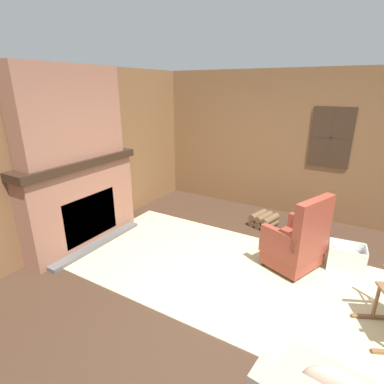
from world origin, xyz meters
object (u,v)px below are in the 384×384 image
at_px(armchair, 297,243).
at_px(oil_lamp_vase, 41,160).
at_px(storage_case, 95,149).
at_px(laundry_basket, 346,257).
at_px(decorative_plate_on_mantel, 72,149).
at_px(firewood_stack, 264,220).

distance_m(armchair, oil_lamp_vase, 3.47).
relative_size(armchair, storage_case, 5.03).
relative_size(armchair, laundry_basket, 2.18).
xyz_separation_m(storage_case, decorative_plate_on_mantel, (-0.02, -0.39, 0.07)).
bearing_deg(armchair, firewood_stack, -32.20).
xyz_separation_m(armchair, firewood_stack, (-0.76, 1.06, -0.27)).
height_order(oil_lamp_vase, storage_case, oil_lamp_vase).
distance_m(firewood_stack, storage_case, 3.03).
bearing_deg(oil_lamp_vase, decorative_plate_on_mantel, 92.28).
bearing_deg(laundry_basket, armchair, -150.10).
xyz_separation_m(firewood_stack, laundry_basket, (1.34, -0.72, 0.06)).
distance_m(storage_case, decorative_plate_on_mantel, 0.39).
bearing_deg(decorative_plate_on_mantel, laundry_basket, 18.94).
bearing_deg(decorative_plate_on_mantel, oil_lamp_vase, -87.72).
distance_m(armchair, firewood_stack, 1.33).
relative_size(laundry_basket, oil_lamp_vase, 2.07).
height_order(armchair, decorative_plate_on_mantel, decorative_plate_on_mantel).
relative_size(firewood_stack, oil_lamp_vase, 2.09).
xyz_separation_m(oil_lamp_vase, storage_case, (0.00, 0.89, -0.01)).
height_order(laundry_basket, storage_case, storage_case).
bearing_deg(firewood_stack, oil_lamp_vase, -132.38).
xyz_separation_m(firewood_stack, decorative_plate_on_mantel, (-2.27, -1.96, 1.35)).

